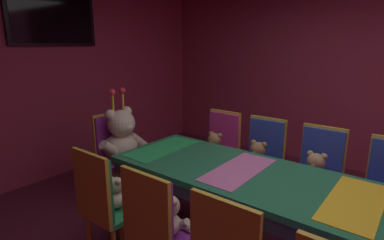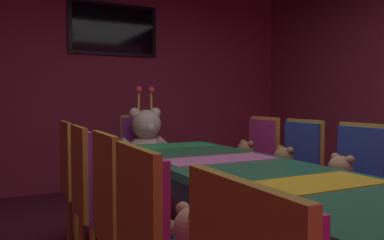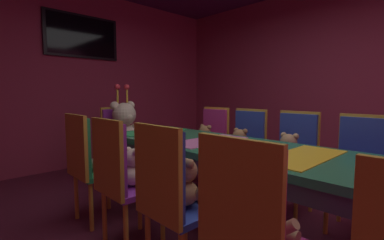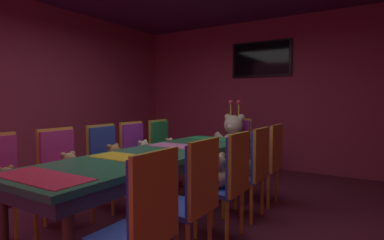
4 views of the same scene
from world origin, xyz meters
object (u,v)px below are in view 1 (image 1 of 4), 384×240
Objects in this scene: teddy_left_4 at (117,194)px; chair_left_3 at (155,225)px; chair_right_4 at (221,144)px; teddy_right_4 at (214,148)px; chair_right_2 at (319,167)px; throne_chair at (114,147)px; teddy_right_3 at (257,158)px; teddy_right_2 at (315,172)px; banquet_table at (289,195)px; king_teddy_bear at (123,139)px; chair_left_4 at (102,198)px; teddy_left_3 at (170,217)px; chair_right_3 at (263,154)px; wall_tv at (53,19)px.

chair_left_3 is at bearing -104.44° from teddy_left_4.
chair_right_4 is 2.97× the size of teddy_right_4.
chair_right_2 is 1.00× the size of throne_chair.
throne_chair is (0.83, 1.49, 0.00)m from chair_left_3.
teddy_right_2 is at bearing 90.01° from teddy_right_3.
chair_right_2 reaches higher than banquet_table.
teddy_right_4 is 1.03m from king_teddy_bear.
chair_left_4 is at bearing -20.03° from teddy_right_3.
king_teddy_bear is (-0.83, 1.87, 0.13)m from chair_right_2.
teddy_left_3 is 1.11× the size of teddy_left_4.
chair_right_3 is (0.15, 0.58, -0.00)m from teddy_right_2.
wall_tv is at bearing 180.00° from king_teddy_bear.
banquet_table is 1.01m from chair_left_3.
throne_chair is at bearing -64.89° from teddy_right_3.
chair_left_3 is at bearing -32.09° from king_teddy_bear.
king_teddy_bear is (0.68, 1.32, 0.14)m from teddy_left_3.
chair_left_4 is at bearing -42.06° from throne_chair.
teddy_right_3 is 1.01× the size of teddy_right_4.
teddy_left_3 is 0.32× the size of chair_right_2.
teddy_left_4 is at bearing -36.73° from chair_right_2.
chair_right_4 is at bearing -97.52° from teddy_right_2.
king_teddy_bear reaches higher than chair_left_4.
banquet_table is 0.89m from teddy_left_3.
teddy_right_4 is (0.00, 1.11, -0.00)m from teddy_right_2.
chair_left_3 and chair_right_2 have the same top height.
teddy_left_4 is (0.14, 0.00, -0.02)m from chair_left_4.
chair_right_4 is at bearing -90.12° from chair_right_3.
teddy_left_3 is 1.48m from teddy_right_4.
banquet_table is 1.02m from chair_right_3.
wall_tv is at bearing -67.19° from chair_right_4.
chair_right_3 reaches higher than teddy_right_3.
chair_left_4 is 0.14m from teddy_left_4.
chair_right_3 is 1.68m from throne_chair.
teddy_right_3 is (-0.15, 0.58, -0.00)m from chair_right_2.
chair_left_4 is 1.00× the size of chair_right_3.
chair_right_3 is 0.56m from teddy_right_4.
throne_chair is (-0.68, 2.04, -0.00)m from teddy_right_2.
chair_right_4 is (0.00, 0.54, 0.00)m from chair_right_3.
chair_right_4 is at bearing -0.47° from teddy_left_4.
teddy_right_3 reaches higher than teddy_right_4.
teddy_left_4 is 0.28× the size of throne_chair.
banquet_table is at bearing -34.53° from chair_left_3.
king_teddy_bear is (-0.68, 1.87, 0.12)m from teddy_right_2.
king_teddy_bear is at bearing -90.00° from wall_tv.
teddy_left_3 is 1.51m from chair_right_3.
chair_right_2 is at bearing 89.98° from chair_right_4.
wall_tv reaches higher than chair_right_4.
chair_left_4 reaches higher than teddy_right_2.
teddy_right_4 is (-0.15, 1.11, -0.00)m from chair_right_2.
banquet_table is at bearing 58.81° from teddy_right_4.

